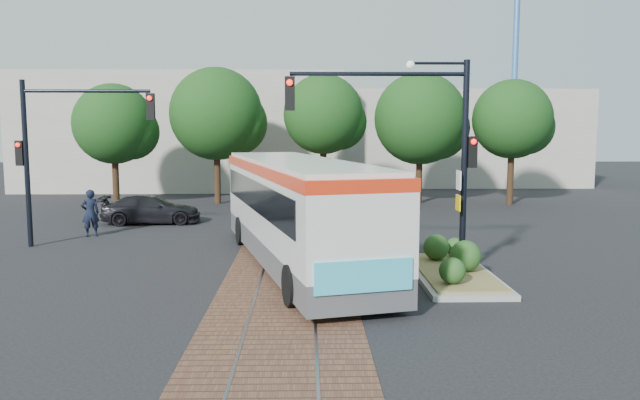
% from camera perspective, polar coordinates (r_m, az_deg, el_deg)
% --- Properties ---
extents(ground, '(120.00, 120.00, 0.00)m').
position_cam_1_polar(ground, '(19.10, -2.92, -6.42)').
color(ground, black).
rests_on(ground, ground).
extents(trackbed, '(3.60, 40.00, 0.02)m').
position_cam_1_polar(trackbed, '(23.01, -2.63, -4.15)').
color(trackbed, brown).
rests_on(trackbed, ground).
extents(tree_row, '(26.40, 5.60, 7.67)m').
position_cam_1_polar(tree_row, '(35.02, -0.19, 7.53)').
color(tree_row, '#382314').
rests_on(tree_row, ground).
extents(warehouses, '(40.00, 13.00, 8.00)m').
position_cam_1_polar(warehouses, '(47.36, -2.58, 6.04)').
color(warehouses, '#ADA899').
rests_on(warehouses, ground).
extents(crane, '(8.00, 0.50, 18.00)m').
position_cam_1_polar(crane, '(55.80, 17.45, 13.11)').
color(crane, '#3F72B2').
rests_on(crane, ground).
extents(city_bus, '(5.61, 12.66, 3.32)m').
position_cam_1_polar(city_bus, '(19.52, -2.08, -0.60)').
color(city_bus, '#474749').
rests_on(city_bus, ground).
extents(traffic_island, '(2.20, 5.20, 1.13)m').
position_cam_1_polar(traffic_island, '(18.63, 12.05, -5.85)').
color(traffic_island, gray).
rests_on(traffic_island, ground).
extents(signal_pole_main, '(5.49, 0.46, 6.00)m').
position_cam_1_polar(signal_pole_main, '(18.09, 9.31, 6.06)').
color(signal_pole_main, black).
rests_on(signal_pole_main, ground).
extents(signal_pole_left, '(4.99, 0.34, 6.00)m').
position_cam_1_polar(signal_pole_left, '(24.30, -22.90, 5.07)').
color(signal_pole_left, black).
rests_on(signal_pole_left, ground).
extents(officer, '(0.81, 0.71, 1.88)m').
position_cam_1_polar(officer, '(26.35, -20.26, -1.12)').
color(officer, black).
rests_on(officer, ground).
extents(parked_car, '(4.53, 2.18, 1.27)m').
position_cam_1_polar(parked_car, '(29.13, -15.19, -0.84)').
color(parked_car, black).
rests_on(parked_car, ground).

